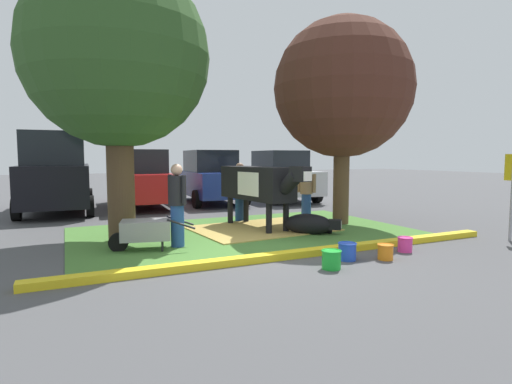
{
  "coord_description": "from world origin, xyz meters",
  "views": [
    {
      "loc": [
        -3.21,
        -6.53,
        1.77
      ],
      "look_at": [
        1.09,
        2.57,
        0.9
      ],
      "focal_mm": 28.5,
      "sensor_mm": 36.0,
      "label": 1
    }
  ],
  "objects": [
    {
      "name": "cow_holstein",
      "position": [
        1.07,
        2.36,
        1.12
      ],
      "size": [
        1.05,
        3.12,
        1.57
      ],
      "color": "black",
      "rests_on": "ground"
    },
    {
      "name": "person_visitor_near",
      "position": [
        1.11,
        3.66,
        0.86
      ],
      "size": [
        0.5,
        0.34,
        1.61
      ],
      "color": "#23478C",
      "rests_on": "ground"
    },
    {
      "name": "person_handler",
      "position": [
        -1.25,
        1.22,
        0.88
      ],
      "size": [
        0.34,
        0.5,
        1.64
      ],
      "color": "#23478C",
      "rests_on": "ground"
    },
    {
      "name": "bucket_orange",
      "position": [
        1.76,
        -1.25,
        0.14
      ],
      "size": [
        0.28,
        0.28,
        0.27
      ],
      "color": "orange",
      "rests_on": "ground"
    },
    {
      "name": "shade_tree_left",
      "position": [
        -2.16,
        2.25,
        3.78
      ],
      "size": [
        3.72,
        3.72,
        5.67
      ],
      "color": "#4C3823",
      "rests_on": "ground"
    },
    {
      "name": "hay_bedding",
      "position": [
        1.09,
        2.27,
        0.03
      ],
      "size": [
        3.4,
        2.68,
        0.04
      ],
      "primitive_type": "cube",
      "rotation": [
        0.0,
        0.0,
        0.09
      ],
      "color": "tan",
      "rests_on": "ground"
    },
    {
      "name": "ground_plane",
      "position": [
        0.0,
        0.0,
        0.0
      ],
      "size": [
        80.0,
        80.0,
        0.0
      ],
      "primitive_type": "plane",
      "color": "#4C4C4F"
    },
    {
      "name": "curb_yellow",
      "position": [
        0.6,
        -0.45,
        0.06
      ],
      "size": [
        8.91,
        0.24,
        0.12
      ],
      "primitive_type": "cube",
      "color": "yellow",
      "rests_on": "ground"
    },
    {
      "name": "person_visitor_far",
      "position": [
        2.73,
        2.83,
        0.8
      ],
      "size": [
        0.38,
        0.42,
        1.51
      ],
      "color": "#23478C",
      "rests_on": "ground"
    },
    {
      "name": "bucket_green",
      "position": [
        0.57,
        -1.34,
        0.16
      ],
      "size": [
        0.32,
        0.32,
        0.3
      ],
      "color": "green",
      "rests_on": "ground"
    },
    {
      "name": "sedan_blue",
      "position": [
        1.85,
        8.32,
        0.98
      ],
      "size": [
        2.18,
        4.48,
        2.02
      ],
      "color": "navy",
      "rests_on": "ground"
    },
    {
      "name": "calf_lying",
      "position": [
        1.81,
        1.23,
        0.24
      ],
      "size": [
        1.2,
        1.1,
        0.48
      ],
      "color": "black",
      "rests_on": "ground"
    },
    {
      "name": "bucket_blue",
      "position": [
        1.14,
        -1.0,
        0.16
      ],
      "size": [
        0.33,
        0.33,
        0.3
      ],
      "color": "blue",
      "rests_on": "ground"
    },
    {
      "name": "wheelbarrow",
      "position": [
        -1.88,
        1.21,
        0.39
      ],
      "size": [
        1.62,
        0.83,
        0.63
      ],
      "color": "gray",
      "rests_on": "ground"
    },
    {
      "name": "bucket_pink",
      "position": [
        2.51,
        -0.96,
        0.15
      ],
      "size": [
        0.29,
        0.29,
        0.28
      ],
      "color": "#EA3893",
      "rests_on": "ground"
    },
    {
      "name": "suv_black",
      "position": [
        -3.44,
        7.86,
        1.27
      ],
      "size": [
        2.28,
        4.68,
        2.52
      ],
      "color": "black",
      "rests_on": "ground"
    },
    {
      "name": "sedan_red",
      "position": [
        -0.78,
        8.12,
        0.98
      ],
      "size": [
        2.18,
        4.48,
        2.02
      ],
      "color": "red",
      "rests_on": "ground"
    },
    {
      "name": "sedan_silver",
      "position": [
        4.72,
        8.02,
        0.98
      ],
      "size": [
        2.18,
        4.48,
        2.02
      ],
      "color": "silver",
      "rests_on": "ground"
    },
    {
      "name": "shade_tree_right",
      "position": [
        3.35,
        2.13,
        3.51
      ],
      "size": [
        3.56,
        3.56,
        5.31
      ],
      "color": "brown",
      "rests_on": "ground"
    },
    {
      "name": "grass_island",
      "position": [
        0.6,
        2.09,
        0.01
      ],
      "size": [
        7.71,
        4.78,
        0.02
      ],
      "primitive_type": "cube",
      "color": "#477A33",
      "rests_on": "ground"
    }
  ]
}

